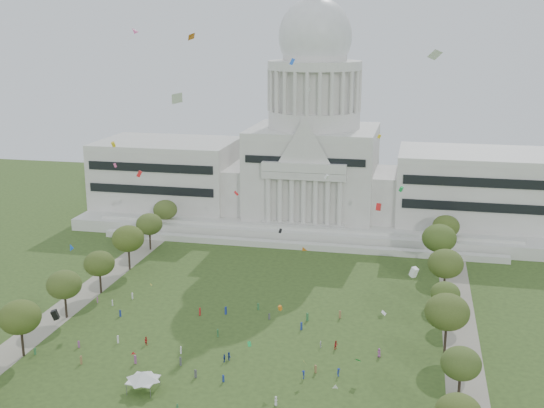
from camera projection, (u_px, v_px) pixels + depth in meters
The scene contains 29 objects.
ground at pixel (225, 371), 139.71m from camera, with size 400.00×400.00×0.00m, color #32481D.
capitol at pixel (313, 162), 241.60m from camera, with size 160.00×64.50×91.30m.
path_left at pixel (81, 297), 178.00m from camera, with size 8.00×160.00×0.04m, color gray.
path_right at pixel (460, 331), 158.18m from camera, with size 8.00×160.00×0.04m, color gray.
row_tree_l_1 at pixel (20, 317), 143.77m from camera, with size 8.86×8.86×12.59m.
row_tree_r_1 at pixel (461, 364), 126.60m from camera, with size 7.58×7.58×10.78m.
row_tree_l_2 at pixel (64, 285), 163.26m from camera, with size 8.42×8.42×11.97m.
row_tree_r_2 at pixel (447, 312), 144.68m from camera, with size 9.55×9.55×13.58m.
row_tree_l_3 at pixel (99, 263), 178.85m from camera, with size 8.12×8.12×11.55m.
row_tree_r_3 at pixel (445, 294), 161.40m from camera, with size 7.01×7.01×9.98m.
row_tree_l_4 at pixel (128, 239), 196.06m from camera, with size 9.29×9.29×13.21m.
row_tree_r_4 at pixel (446, 264), 175.49m from camera, with size 9.19×9.19×13.06m.
row_tree_l_5 at pixel (149, 224), 214.12m from camera, with size 8.33×8.33×11.85m.
row_tree_r_5 at pixel (439, 238), 194.66m from camera, with size 9.82×9.82×13.96m.
row_tree_l_6 at pixel (165, 210), 231.65m from camera, with size 8.19×8.19×11.64m.
row_tree_r_6 at pixel (446, 226), 211.47m from camera, with size 8.42×8.42×11.97m.
event_tent at pixel (143, 376), 131.36m from camera, with size 7.73×7.73×4.05m.
person_0 at pixel (379, 353), 145.32m from camera, with size 0.95×0.62×1.95m, color #994C8C.
person_2 at pixel (336, 345), 148.83m from camera, with size 0.97×0.60×1.99m, color #B21E1E.
person_3 at pixel (303, 374), 136.32m from camera, with size 1.15×0.59×1.77m, color navy.
person_4 at pixel (224, 358), 143.10m from camera, with size 1.05×0.57×1.79m, color navy.
person_5 at pixel (229, 356), 144.01m from camera, with size 1.61×0.64×1.74m, color navy.
person_6 at pixel (276, 401), 126.48m from camera, with size 0.94×0.61×1.92m, color silver.
person_7 at pixel (177, 408), 124.16m from camera, with size 0.67×0.49×1.84m, color #33723F.
person_8 at pixel (146, 341), 151.00m from camera, with size 0.90×0.56×1.85m, color #B21E1E.
person_9 at pixel (339, 372), 137.23m from camera, with size 1.15×0.59×1.78m, color navy.
person_10 at pixel (321, 344), 149.70m from camera, with size 0.88×0.48×1.51m, color silver.
distant_crowd at pixel (198, 331), 155.90m from camera, with size 62.37×36.77×1.94m.
kite_swarm at pixel (242, 217), 138.35m from camera, with size 84.29×98.59×65.09m.
Camera 1 is at (36.40, -121.78, 68.03)m, focal length 45.00 mm.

